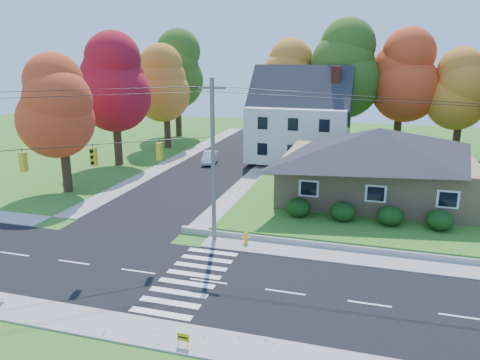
# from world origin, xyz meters

# --- Properties ---
(ground) EXTENTS (120.00, 120.00, 0.00)m
(ground) POSITION_xyz_m (0.00, 0.00, 0.00)
(ground) COLOR #3D7923
(road_main) EXTENTS (90.00, 8.00, 0.02)m
(road_main) POSITION_xyz_m (0.00, 0.00, 0.01)
(road_main) COLOR black
(road_main) RESTS_ON ground
(road_cross) EXTENTS (8.00, 44.00, 0.02)m
(road_cross) POSITION_xyz_m (-8.00, 26.00, 0.01)
(road_cross) COLOR black
(road_cross) RESTS_ON ground
(sidewalk_north) EXTENTS (90.00, 2.00, 0.08)m
(sidewalk_north) POSITION_xyz_m (0.00, 5.00, 0.04)
(sidewalk_north) COLOR #9C9A90
(sidewalk_north) RESTS_ON ground
(sidewalk_south) EXTENTS (90.00, 2.00, 0.08)m
(sidewalk_south) POSITION_xyz_m (0.00, -5.00, 0.04)
(sidewalk_south) COLOR #9C9A90
(sidewalk_south) RESTS_ON ground
(lawn) EXTENTS (30.00, 30.00, 0.50)m
(lawn) POSITION_xyz_m (13.00, 21.00, 0.25)
(lawn) COLOR #3D7923
(lawn) RESTS_ON ground
(ranch_house) EXTENTS (14.60, 10.60, 5.40)m
(ranch_house) POSITION_xyz_m (8.00, 16.00, 3.27)
(ranch_house) COLOR tan
(ranch_house) RESTS_ON lawn
(colonial_house) EXTENTS (10.40, 8.40, 9.60)m
(colonial_house) POSITION_xyz_m (0.04, 28.00, 4.58)
(colonial_house) COLOR silver
(colonial_house) RESTS_ON lawn
(hedge_row) EXTENTS (10.70, 1.70, 1.27)m
(hedge_row) POSITION_xyz_m (7.50, 9.80, 1.14)
(hedge_row) COLOR #163A10
(hedge_row) RESTS_ON lawn
(traffic_infrastructure) EXTENTS (38.10, 10.66, 10.00)m
(traffic_infrastructure) POSITION_xyz_m (-0.15, 1.35, 5.15)
(traffic_infrastructure) COLOR #666059
(traffic_infrastructure) RESTS_ON ground
(tree_lot_0) EXTENTS (6.72, 6.72, 12.51)m
(tree_lot_0) POSITION_xyz_m (-2.00, 34.00, 8.31)
(tree_lot_0) COLOR #3F2A19
(tree_lot_0) RESTS_ON lawn
(tree_lot_1) EXTENTS (7.84, 7.84, 14.60)m
(tree_lot_1) POSITION_xyz_m (4.00, 33.00, 9.61)
(tree_lot_1) COLOR #3F2A19
(tree_lot_1) RESTS_ON lawn
(tree_lot_2) EXTENTS (7.28, 7.28, 13.56)m
(tree_lot_2) POSITION_xyz_m (10.00, 34.00, 8.96)
(tree_lot_2) COLOR #3F2A19
(tree_lot_2) RESTS_ON lawn
(tree_lot_3) EXTENTS (6.16, 6.16, 11.47)m
(tree_lot_3) POSITION_xyz_m (16.00, 33.00, 7.65)
(tree_lot_3) COLOR #3F2A19
(tree_lot_3) RESTS_ON lawn
(tree_west_0) EXTENTS (6.16, 6.16, 11.47)m
(tree_west_0) POSITION_xyz_m (-17.00, 12.00, 7.15)
(tree_west_0) COLOR #3F2A19
(tree_west_0) RESTS_ON ground
(tree_west_1) EXTENTS (7.28, 7.28, 13.56)m
(tree_west_1) POSITION_xyz_m (-18.00, 22.00, 8.46)
(tree_west_1) COLOR #3F2A19
(tree_west_1) RESTS_ON ground
(tree_west_2) EXTENTS (6.72, 6.72, 12.51)m
(tree_west_2) POSITION_xyz_m (-17.00, 32.00, 7.81)
(tree_west_2) COLOR #3F2A19
(tree_west_2) RESTS_ON ground
(tree_west_3) EXTENTS (7.84, 7.84, 14.60)m
(tree_west_3) POSITION_xyz_m (-19.00, 40.00, 9.11)
(tree_west_3) COLOR #3F2A19
(tree_west_3) RESTS_ON ground
(white_car) EXTENTS (2.11, 4.05, 1.27)m
(white_car) POSITION_xyz_m (-8.94, 25.07, 0.66)
(white_car) COLOR silver
(white_car) RESTS_ON road_cross
(fire_hydrant) EXTENTS (0.47, 0.36, 0.82)m
(fire_hydrant) POSITION_xyz_m (0.55, 5.18, 0.39)
(fire_hydrant) COLOR yellow
(fire_hydrant) RESTS_ON ground
(yard_sign) EXTENTS (0.53, 0.05, 0.66)m
(yard_sign) POSITION_xyz_m (0.97, -5.55, 0.47)
(yard_sign) COLOR black
(yard_sign) RESTS_ON ground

